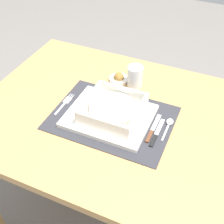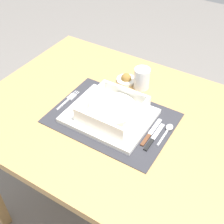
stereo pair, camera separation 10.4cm
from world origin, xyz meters
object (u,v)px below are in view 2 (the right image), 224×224
object	(u,v)px
butter_knife	(153,138)
bread_knife	(150,134)
fork	(69,99)
spoon	(168,129)
drinking_glass	(142,79)
porridge_bowl	(113,110)
condiment_saucer	(126,79)
dining_table	(114,132)

from	to	relation	value
butter_knife	bread_knife	size ratio (longest dim) A/B	0.96
fork	bread_knife	distance (m)	0.34
spoon	drinking_glass	distance (m)	0.26
butter_knife	bread_knife	world-z (taller)	same
porridge_bowl	drinking_glass	xyz separation A→B (m)	(0.00, 0.22, -0.00)
fork	butter_knife	size ratio (longest dim) A/B	0.93
condiment_saucer	bread_knife	bearing A→B (deg)	-45.42
dining_table	drinking_glass	bearing A→B (deg)	86.21
dining_table	condiment_saucer	world-z (taller)	condiment_saucer
porridge_bowl	fork	distance (m)	0.20
dining_table	butter_knife	world-z (taller)	butter_knife
butter_knife	bread_knife	bearing A→B (deg)	143.56
butter_knife	drinking_glass	size ratio (longest dim) A/B	1.62
spoon	butter_knife	bearing A→B (deg)	-116.72
dining_table	butter_knife	distance (m)	0.21
fork	bread_knife	world-z (taller)	bread_knife
bread_knife	condiment_saucer	bearing A→B (deg)	130.79
fork	condiment_saucer	xyz separation A→B (m)	(0.12, 0.22, 0.01)
dining_table	porridge_bowl	size ratio (longest dim) A/B	5.17
porridge_bowl	spoon	world-z (taller)	porridge_bowl
drinking_glass	spoon	bearing A→B (deg)	-41.85
bread_knife	drinking_glass	distance (m)	0.26
porridge_bowl	fork	size ratio (longest dim) A/B	1.52
porridge_bowl	dining_table	bearing A→B (deg)	114.82
dining_table	condiment_saucer	distance (m)	0.23
spoon	drinking_glass	bearing A→B (deg)	133.60
spoon	condiment_saucer	distance (m)	0.31
drinking_glass	condiment_saucer	xyz separation A→B (m)	(-0.07, 0.00, -0.03)
dining_table	porridge_bowl	world-z (taller)	porridge_bowl
butter_knife	drinking_glass	distance (m)	0.29
bread_knife	drinking_glass	xyz separation A→B (m)	(-0.15, 0.22, 0.03)
porridge_bowl	drinking_glass	bearing A→B (deg)	89.99
condiment_saucer	spoon	bearing A→B (deg)	-33.40
butter_knife	drinking_glass	xyz separation A→B (m)	(-0.16, 0.23, 0.03)
bread_knife	condiment_saucer	distance (m)	0.31
butter_knife	drinking_glass	world-z (taller)	drinking_glass
butter_knife	condiment_saucer	size ratio (longest dim) A/B	1.75
porridge_bowl	spoon	xyz separation A→B (m)	(0.19, 0.05, -0.03)
porridge_bowl	condiment_saucer	size ratio (longest dim) A/B	2.47
butter_knife	condiment_saucer	world-z (taller)	condiment_saucer
porridge_bowl	spoon	size ratio (longest dim) A/B	1.75
butter_knife	condiment_saucer	bearing A→B (deg)	137.25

